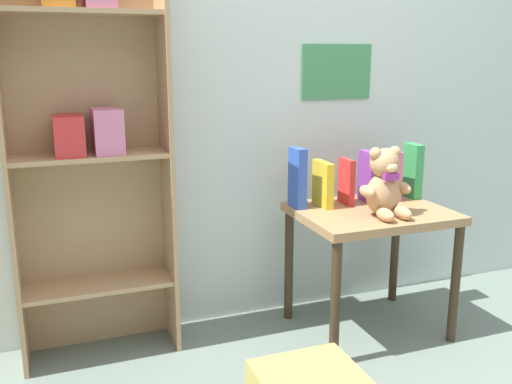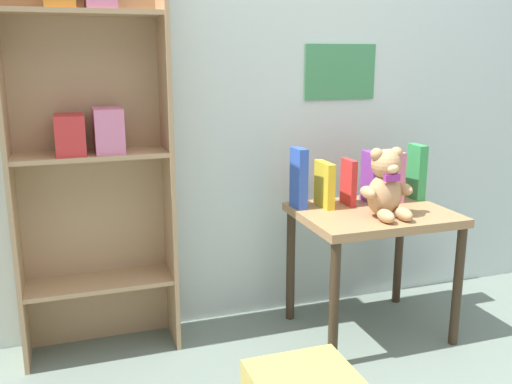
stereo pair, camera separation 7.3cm
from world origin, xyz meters
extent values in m
cube|color=silver|center=(0.00, 1.25, 1.25)|extent=(4.80, 0.06, 2.50)
cube|color=#3D8451|center=(0.28, 1.21, 1.13)|extent=(0.35, 0.01, 0.25)
cube|color=tan|center=(-1.15, 1.08, 0.83)|extent=(0.02, 0.23, 1.66)
cube|color=tan|center=(-0.55, 1.08, 0.83)|extent=(0.02, 0.23, 1.66)
cube|color=tan|center=(-0.85, 1.19, 0.83)|extent=(0.62, 0.02, 1.66)
cube|color=tan|center=(-0.85, 1.08, 0.30)|extent=(0.58, 0.22, 0.02)
cube|color=tan|center=(-0.85, 1.08, 0.83)|extent=(0.58, 0.22, 0.02)
cube|color=tan|center=(-0.85, 1.08, 1.36)|extent=(0.58, 0.22, 0.02)
cube|color=red|center=(-0.92, 1.07, 0.92)|extent=(0.11, 0.16, 0.15)
cube|color=#D17093|center=(-0.78, 1.07, 0.93)|extent=(0.11, 0.16, 0.17)
cube|color=#9E754C|center=(0.29, 0.87, 0.54)|extent=(0.64, 0.51, 0.04)
cylinder|color=#37291A|center=(0.00, 0.65, 0.26)|extent=(0.04, 0.04, 0.52)
cylinder|color=#37291A|center=(0.58, 0.65, 0.26)|extent=(0.04, 0.04, 0.52)
cylinder|color=#37291A|center=(0.00, 1.09, 0.26)|extent=(0.04, 0.04, 0.52)
cylinder|color=#37291A|center=(0.58, 1.09, 0.26)|extent=(0.04, 0.04, 0.52)
ellipsoid|color=tan|center=(0.28, 0.78, 0.65)|extent=(0.15, 0.11, 0.18)
sphere|color=tan|center=(0.28, 0.78, 0.78)|extent=(0.12, 0.12, 0.12)
sphere|color=tan|center=(0.24, 0.78, 0.82)|extent=(0.05, 0.05, 0.05)
sphere|color=tan|center=(0.33, 0.78, 0.82)|extent=(0.05, 0.05, 0.05)
ellipsoid|color=#F4BB82|center=(0.28, 0.73, 0.77)|extent=(0.05, 0.04, 0.04)
ellipsoid|color=tan|center=(0.20, 0.77, 0.67)|extent=(0.05, 0.10, 0.05)
ellipsoid|color=tan|center=(0.37, 0.77, 0.67)|extent=(0.05, 0.10, 0.05)
ellipsoid|color=tan|center=(0.24, 0.70, 0.59)|extent=(0.05, 0.11, 0.05)
ellipsoid|color=tan|center=(0.32, 0.70, 0.59)|extent=(0.05, 0.11, 0.05)
cube|color=#992D93|center=(0.28, 0.74, 0.73)|extent=(0.07, 0.02, 0.03)
cube|color=#2D51B7|center=(0.00, 1.02, 0.69)|extent=(0.05, 0.10, 0.26)
cube|color=gold|center=(0.11, 1.00, 0.66)|extent=(0.04, 0.15, 0.20)
cube|color=red|center=(0.23, 0.99, 0.66)|extent=(0.03, 0.11, 0.20)
cube|color=purple|center=(0.34, 1.01, 0.68)|extent=(0.04, 0.11, 0.23)
cube|color=#D17093|center=(0.46, 0.99, 0.67)|extent=(0.04, 0.13, 0.23)
cube|color=#33934C|center=(0.58, 0.99, 0.69)|extent=(0.05, 0.11, 0.25)
camera|label=1|loc=(-1.01, -1.17, 1.22)|focal=40.00mm
camera|label=2|loc=(-0.94, -1.19, 1.22)|focal=40.00mm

